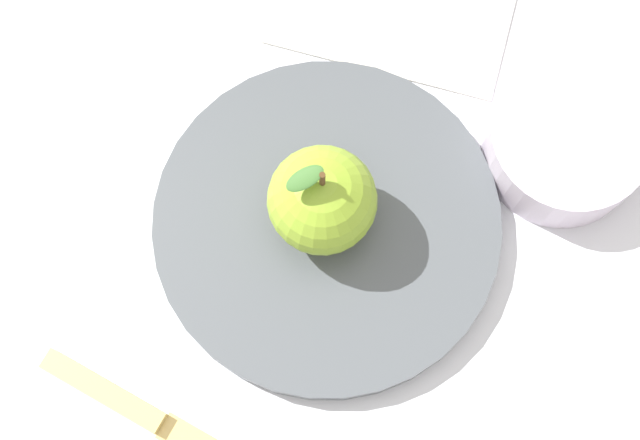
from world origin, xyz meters
TOP-DOWN VIEW (x-y plane):
  - ground_plane at (0.00, 0.00)m, footprint 2.40×2.40m
  - dinner_plate at (-0.02, -0.02)m, footprint 0.23×0.23m
  - apple at (-0.02, -0.02)m, footprint 0.07×0.07m
  - side_bowl at (-0.18, -0.06)m, footprint 0.10×0.10m
  - knife at (0.09, 0.10)m, footprint 0.19×0.13m

SIDE VIEW (x-z plane):
  - ground_plane at x=0.00m, z-range 0.00..0.00m
  - knife at x=0.09m, z-range 0.00..0.01m
  - dinner_plate at x=-0.02m, z-range 0.00..0.02m
  - side_bowl at x=-0.18m, z-range 0.00..0.04m
  - apple at x=-0.02m, z-range 0.01..0.09m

